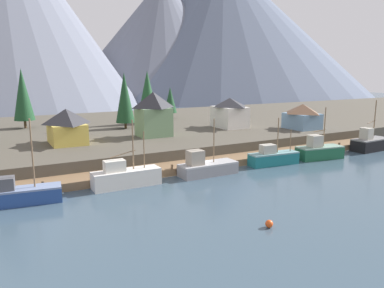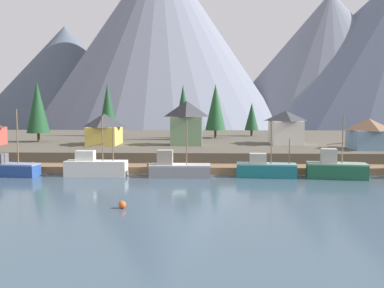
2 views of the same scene
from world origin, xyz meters
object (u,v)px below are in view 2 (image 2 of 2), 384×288
(fishing_boat_grey, at_px, (178,168))
(house_green, at_px, (187,122))
(conifer_back_left, at_px, (215,107))
(channel_buoy, at_px, (122,205))
(conifer_near_right, at_px, (38,107))
(fishing_boat_blue, at_px, (8,168))
(house_yellow, at_px, (104,129))
(conifer_mid_left, at_px, (108,106))
(fishing_boat_teal, at_px, (265,169))
(house_white, at_px, (286,127))
(conifer_near_left, at_px, (183,109))
(conifer_mid_right, at_px, (252,117))
(house_blue, at_px, (368,133))
(fishing_boat_white, at_px, (95,167))
(fishing_boat_green, at_px, (336,169))

(fishing_boat_grey, distance_m, house_green, 19.04)
(conifer_back_left, distance_m, channel_buoy, 52.97)
(conifer_near_right, xyz_separation_m, channel_buoy, (24.20, -41.01, -8.66))
(fishing_boat_blue, relative_size, house_yellow, 1.26)
(conifer_mid_left, bearing_deg, channel_buoy, -75.58)
(fishing_boat_teal, bearing_deg, house_yellow, 149.54)
(house_white, bearing_deg, channel_buoy, -119.77)
(conifer_near_right, bearing_deg, conifer_mid_left, 58.45)
(fishing_boat_teal, bearing_deg, conifer_mid_left, 132.58)
(fishing_boat_blue, bearing_deg, house_yellow, 72.74)
(fishing_boat_teal, relative_size, conifer_mid_left, 0.67)
(fishing_boat_blue, distance_m, conifer_near_right, 25.67)
(conifer_near_left, xyz_separation_m, conifer_mid_right, (14.81, 10.32, -1.69))
(conifer_mid_right, xyz_separation_m, conifer_back_left, (-8.23, -5.97, 2.12))
(house_white, bearing_deg, fishing_boat_teal, -107.06)
(conifer_near_left, height_order, conifer_near_right, conifer_near_right)
(conifer_near_right, height_order, conifer_mid_right, conifer_near_right)
(conifer_near_right, xyz_separation_m, conifer_back_left, (33.72, 10.37, -0.01))
(house_blue, height_order, channel_buoy, house_blue)
(conifer_mid_right, bearing_deg, conifer_back_left, -144.06)
(house_green, xyz_separation_m, channel_buoy, (-4.20, -35.67, -6.08))
(house_white, height_order, conifer_near_right, conifer_near_right)
(house_blue, bearing_deg, conifer_mid_right, 119.27)
(fishing_boat_white, height_order, conifer_mid_right, conifer_mid_right)
(house_green, bearing_deg, conifer_mid_left, 131.77)
(conifer_near_left, bearing_deg, house_blue, -29.78)
(fishing_boat_blue, relative_size, fishing_boat_green, 1.10)
(fishing_boat_grey, relative_size, conifer_mid_left, 0.68)
(fishing_boat_teal, bearing_deg, conifer_mid_right, 91.87)
(fishing_boat_teal, distance_m, house_blue, 21.97)
(fishing_boat_grey, distance_m, channel_buoy, 17.85)
(fishing_boat_blue, distance_m, fishing_boat_grey, 22.83)
(house_white, height_order, house_blue, house_white)
(fishing_boat_white, height_order, conifer_near_left, conifer_near_left)
(fishing_boat_blue, height_order, house_white, fishing_boat_blue)
(conifer_back_left, bearing_deg, fishing_boat_teal, -80.10)
(conifer_near_right, height_order, channel_buoy, conifer_near_right)
(fishing_boat_blue, relative_size, house_blue, 1.43)
(fishing_boat_teal, height_order, conifer_near_left, conifer_near_left)
(fishing_boat_blue, height_order, conifer_mid_left, conifer_mid_left)
(house_white, relative_size, conifer_near_left, 0.64)
(fishing_boat_blue, height_order, house_yellow, fishing_boat_blue)
(house_blue, bearing_deg, fishing_boat_white, -163.48)
(fishing_boat_teal, height_order, fishing_boat_green, fishing_boat_green)
(fishing_boat_blue, xyz_separation_m, house_blue, (52.18, 12.48, 3.97))
(conifer_mid_right, bearing_deg, conifer_mid_left, -178.83)
(channel_buoy, bearing_deg, house_green, 83.29)
(fishing_boat_white, distance_m, conifer_mid_right, 47.21)
(conifer_mid_right, bearing_deg, fishing_boat_grey, -109.10)
(fishing_boat_teal, bearing_deg, fishing_boat_blue, -174.44)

